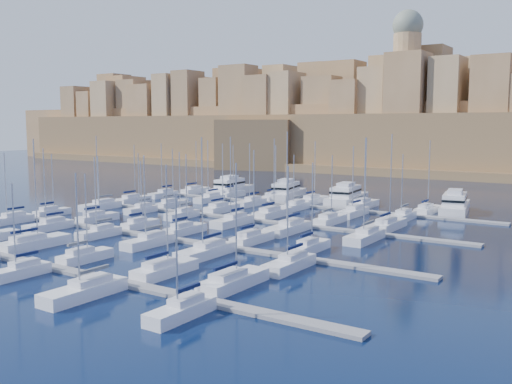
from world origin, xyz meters
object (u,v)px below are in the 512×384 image
Objects in this scene: motor_yacht_b at (287,192)px; motor_yacht_d at (455,205)px; motor_yacht_c at (346,196)px; sailboat_2 at (34,243)px; motor_yacht_a at (231,188)px; sailboat_4 at (165,270)px.

motor_yacht_d is at bearing 0.04° from motor_yacht_b.
motor_yacht_b is 40.48m from motor_yacht_d.
motor_yacht_b is 0.95× the size of motor_yacht_c.
motor_yacht_a is at bearing 101.84° from sailboat_2.
sailboat_2 is 72.05m from motor_yacht_c.
motor_yacht_a and motor_yacht_d have the same top height.
sailboat_2 is at bearing -104.72° from motor_yacht_c.
motor_yacht_d is (16.17, 69.94, 0.98)m from sailboat_4.
motor_yacht_c is (32.76, 0.72, -0.00)m from motor_yacht_a.
motor_yacht_c is at bearing 1.67° from motor_yacht_b.
motor_yacht_c is 24.65m from motor_yacht_d.
sailboat_2 is 70.47m from motor_yacht_a.
motor_yacht_c is at bearing 96.87° from sailboat_4.
motor_yacht_a is at bearing -179.15° from motor_yacht_b.
sailboat_4 is 70.89m from motor_yacht_c.
motor_yacht_b and motor_yacht_c have the same top height.
motor_yacht_d is at bearing 58.19° from sailboat_2.
sailboat_2 is 69.27m from motor_yacht_b.
motor_yacht_a is 0.95× the size of motor_yacht_b.
sailboat_2 is 0.95× the size of motor_yacht_b.
sailboat_4 is at bearing -70.83° from motor_yacht_b.
motor_yacht_d is at bearing 0.28° from motor_yacht_a.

